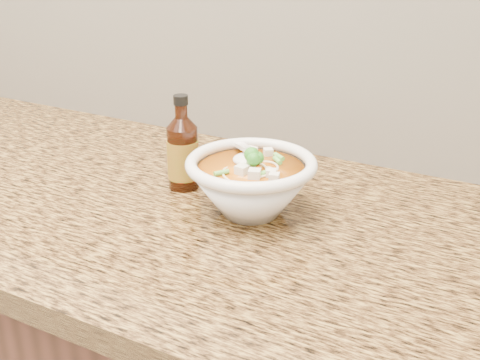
% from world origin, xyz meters
% --- Properties ---
extents(counter_slab, '(4.00, 0.68, 0.04)m').
position_xyz_m(counter_slab, '(0.00, 1.68, 0.88)').
color(counter_slab, olive).
rests_on(counter_slab, cabinet).
extents(soup_bowl, '(0.21, 0.21, 0.12)m').
position_xyz_m(soup_bowl, '(0.29, 1.69, 0.95)').
color(soup_bowl, white).
rests_on(soup_bowl, counter_slab).
extents(hot_sauce_bottle, '(0.07, 0.07, 0.17)m').
position_xyz_m(hot_sauce_bottle, '(0.14, 1.72, 0.96)').
color(hot_sauce_bottle, '#3C1608').
rests_on(hot_sauce_bottle, counter_slab).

